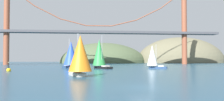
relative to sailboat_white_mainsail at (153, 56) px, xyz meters
The scene contains 9 objects.
ground_plane 49.26m from the sailboat_white_mainsail, 107.47° to the right, with size 360.00×360.00×0.00m, color navy.
headland_center 88.79m from the sailboat_white_mainsail, 96.30° to the left, with size 58.62×44.00×27.26m, color #4C5B3D.
headland_right 99.19m from the sailboat_white_mainsail, 62.83° to the left, with size 62.68×44.00×35.95m, color #6B664C.
suspension_bridge 52.31m from the sailboat_white_mainsail, 107.01° to the left, with size 127.87×6.00×39.78m.
sailboat_white_mainsail is the anchor object (origin of this frame).
sailboat_orange_sail 37.56m from the sailboat_white_mainsail, 126.56° to the right, with size 5.49×7.83×8.14m.
sailboat_green_sail 17.23m from the sailboat_white_mainsail, 169.77° to the left, with size 6.88×8.78×10.74m.
sailboat_blue_spinnaker 26.43m from the sailboat_white_mainsail, behind, with size 6.37×9.23×9.69m.
channel_buoy 42.60m from the sailboat_white_mainsail, 164.55° to the right, with size 1.10×1.10×2.64m.
Camera 1 is at (-6.47, -27.86, 3.50)m, focal length 38.24 mm.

